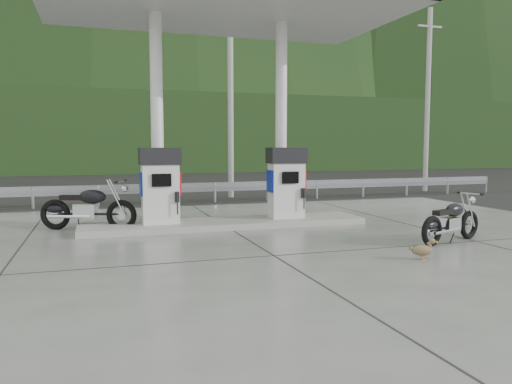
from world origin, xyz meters
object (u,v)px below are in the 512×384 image
object	(u,v)px
gas_pump_right	(286,183)
motorcycle_left	(88,208)
gas_pump_left	(160,186)
motorcycle_right	(451,221)
duck	(422,251)

from	to	relation	value
gas_pump_right	motorcycle_left	xyz separation A→B (m)	(-4.84, 0.52, -0.53)
gas_pump_left	motorcycle_right	distance (m)	6.53
motorcycle_left	duck	xyz separation A→B (m)	(5.60, -5.10, -0.36)
duck	motorcycle_right	bearing A→B (deg)	52.51
duck	gas_pump_right	bearing A→B (deg)	115.05
gas_pump_left	motorcycle_right	bearing A→B (deg)	-31.59
gas_pump_left	motorcycle_left	world-z (taller)	gas_pump_left
gas_pump_right	motorcycle_right	xyz separation A→B (m)	(2.34, -3.40, -0.62)
motorcycle_left	gas_pump_left	bearing A→B (deg)	3.69
motorcycle_right	duck	xyz separation A→B (m)	(-1.57, -1.18, -0.27)
gas_pump_left	motorcycle_left	distance (m)	1.80
gas_pump_right	motorcycle_left	bearing A→B (deg)	173.87
motorcycle_right	gas_pump_right	bearing A→B (deg)	105.60
gas_pump_right	duck	distance (m)	4.73
motorcycle_left	duck	size ratio (longest dim) A/B	4.88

